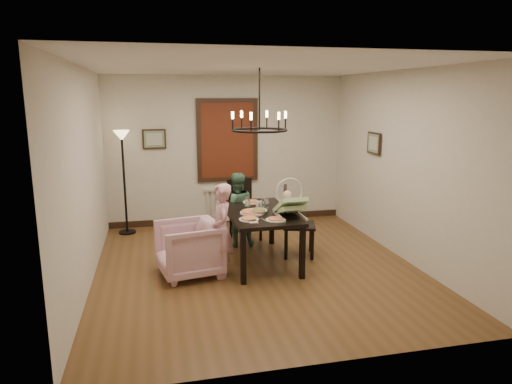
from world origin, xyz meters
name	(u,v)px	position (x,y,z in m)	size (l,w,h in m)	color
room_shell	(251,167)	(0.00, 0.37, 1.40)	(4.51, 5.00, 2.81)	brown
dining_table	(259,217)	(0.09, 0.22, 0.69)	(0.95, 1.66, 0.77)	black
chair_far	(245,210)	(0.11, 1.31, 0.52)	(0.46, 0.46, 1.05)	black
chair_right	(299,221)	(0.75, 0.34, 0.54)	(0.48, 0.48, 1.09)	black
armchair	(189,249)	(-0.96, -0.07, 0.37)	(0.80, 0.83, 0.75)	#DEAABB
elderly_woman	(222,239)	(-0.53, -0.21, 0.53)	(0.39, 0.26, 1.07)	#D596A6
seated_man	(237,216)	(-0.10, 1.04, 0.50)	(0.49, 0.38, 1.01)	#427052
baby_bouncer	(290,204)	(0.44, -0.18, 0.96)	(0.41, 0.57, 0.37)	#A8D08F
salad_bowl	(259,211)	(0.05, 0.08, 0.81)	(0.28, 0.28, 0.07)	white
pizza_platter	(252,212)	(-0.03, 0.11, 0.79)	(0.36, 0.36, 0.04)	tan
drinking_glass	(266,204)	(0.22, 0.33, 0.85)	(0.07, 0.07, 0.15)	silver
window_blinds	(228,140)	(0.00, 2.46, 1.60)	(1.00, 0.03, 1.40)	#5A1E12
radiator	(228,204)	(0.00, 2.48, 0.35)	(0.92, 0.12, 0.62)	silver
picture_back	(154,139)	(-1.35, 2.47, 1.65)	(0.42, 0.03, 0.36)	black
picture_right	(374,143)	(2.21, 0.90, 1.65)	(0.42, 0.03, 0.36)	black
floor_lamp	(124,184)	(-1.90, 2.15, 0.90)	(0.30, 0.30, 1.80)	black
chandelier	(259,130)	(0.09, 0.22, 1.95)	(0.80, 0.80, 0.04)	black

